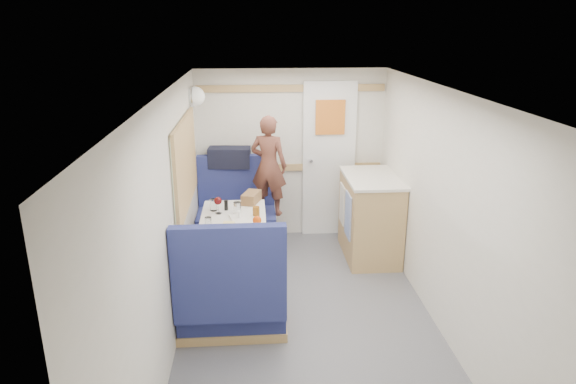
{
  "coord_description": "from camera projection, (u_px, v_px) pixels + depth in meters",
  "views": [
    {
      "loc": [
        -0.45,
        -3.63,
        2.48
      ],
      "look_at": [
        -0.13,
        0.9,
        0.98
      ],
      "focal_mm": 32.0,
      "sensor_mm": 36.0,
      "label": 1
    }
  ],
  "objects": [
    {
      "name": "person",
      "position": [
        269.0,
        166.0,
        5.58
      ],
      "size": [
        0.47,
        0.39,
        1.11
      ],
      "primitive_type": "imported",
      "rotation": [
        0.0,
        0.0,
        2.8
      ],
      "color": "brown",
      "rests_on": "bench_far"
    },
    {
      "name": "cheese_block",
      "position": [
        229.0,
        224.0,
        4.63
      ],
      "size": [
        0.11,
        0.07,
        0.03
      ],
      "primitive_type": "cube",
      "rotation": [
        0.0,
        0.0,
        -0.14
      ],
      "color": "#E4D484",
      "rests_on": "tray"
    },
    {
      "name": "duffel_bag",
      "position": [
        229.0,
        157.0,
        5.89
      ],
      "size": [
        0.49,
        0.26,
        0.23
      ],
      "primitive_type": "cube",
      "rotation": [
        0.0,
        0.0,
        -0.08
      ],
      "color": "black",
      "rests_on": "ledge"
    },
    {
      "name": "bread_loaf",
      "position": [
        251.0,
        197.0,
        5.28
      ],
      "size": [
        0.22,
        0.29,
        0.11
      ],
      "primitive_type": "cube",
      "rotation": [
        0.0,
        0.0,
        -0.34
      ],
      "color": "brown",
      "rests_on": "dinette_table"
    },
    {
      "name": "galley_counter",
      "position": [
        370.0,
        216.0,
        5.63
      ],
      "size": [
        0.57,
        0.92,
        0.92
      ],
      "color": "#AB844D",
      "rests_on": "floor"
    },
    {
      "name": "pepper_grinder",
      "position": [
        226.0,
        205.0,
        5.06
      ],
      "size": [
        0.04,
        0.04,
        0.1
      ],
      "primitive_type": "cylinder",
      "color": "black",
      "rests_on": "dinette_table"
    },
    {
      "name": "oak_trim_low",
      "position": [
        291.0,
        167.0,
        6.1
      ],
      "size": [
        2.15,
        0.02,
        0.08
      ],
      "primitive_type": "cube",
      "color": "#AB844D",
      "rests_on": "wall_back"
    },
    {
      "name": "ledge",
      "position": [
        236.0,
        168.0,
        5.94
      ],
      "size": [
        0.9,
        0.14,
        0.04
      ],
      "primitive_type": "cube",
      "color": "#AB844D",
      "rests_on": "bench_far"
    },
    {
      "name": "tumbler_right",
      "position": [
        237.0,
        208.0,
        4.96
      ],
      "size": [
        0.07,
        0.07,
        0.12
      ],
      "primitive_type": "cylinder",
      "color": "silver",
      "rests_on": "dinette_table"
    },
    {
      "name": "tumbler_left",
      "position": [
        208.0,
        223.0,
        4.62
      ],
      "size": [
        0.06,
        0.06,
        0.1
      ],
      "primitive_type": "cylinder",
      "color": "white",
      "rests_on": "dinette_table"
    },
    {
      "name": "tray",
      "position": [
        245.0,
        219.0,
        4.81
      ],
      "size": [
        0.32,
        0.38,
        0.02
      ],
      "primitive_type": "cube",
      "rotation": [
        0.0,
        0.0,
        0.23
      ],
      "color": "white",
      "rests_on": "dinette_table"
    },
    {
      "name": "ceiling",
      "position": [
        315.0,
        95.0,
        3.62
      ],
      "size": [
        4.5,
        4.5,
        0.0
      ],
      "primitive_type": "plane",
      "rotation": [
        3.14,
        0.0,
        0.0
      ],
      "color": "silver",
      "rests_on": "wall_back"
    },
    {
      "name": "wall_right",
      "position": [
        453.0,
        222.0,
        4.01
      ],
      "size": [
        0.02,
        4.5,
        2.0
      ],
      "primitive_type": "cube",
      "color": "silver",
      "rests_on": "floor"
    },
    {
      "name": "orange_fruit",
      "position": [
        257.0,
        220.0,
        4.66
      ],
      "size": [
        0.08,
        0.08,
        0.08
      ],
      "primitive_type": "sphere",
      "color": "orange",
      "rests_on": "tray"
    },
    {
      "name": "bench_far",
      "position": [
        237.0,
        223.0,
        5.88
      ],
      "size": [
        0.9,
        0.59,
        1.05
      ],
      "color": "#1A1A53",
      "rests_on": "floor"
    },
    {
      "name": "wall_back",
      "position": [
        291.0,
        155.0,
        6.07
      ],
      "size": [
        2.2,
        0.02,
        2.0
      ],
      "primitive_type": "cube",
      "color": "silver",
      "rests_on": "floor"
    },
    {
      "name": "beer_glass",
      "position": [
        256.0,
        212.0,
        4.88
      ],
      "size": [
        0.07,
        0.07,
        0.1
      ],
      "primitive_type": "cylinder",
      "color": "brown",
      "rests_on": "dinette_table"
    },
    {
      "name": "wine_glass",
      "position": [
        218.0,
        202.0,
        4.95
      ],
      "size": [
        0.08,
        0.08,
        0.17
      ],
      "color": "white",
      "rests_on": "dinette_table"
    },
    {
      "name": "floor",
      "position": [
        311.0,
        338.0,
        4.25
      ],
      "size": [
        4.5,
        4.5,
        0.0
      ],
      "primitive_type": "plane",
      "color": "#515156",
      "rests_on": "ground"
    },
    {
      "name": "wall_left",
      "position": [
        168.0,
        230.0,
        3.86
      ],
      "size": [
        0.02,
        4.5,
        2.0
      ],
      "primitive_type": "cube",
      "color": "silver",
      "rests_on": "floor"
    },
    {
      "name": "tumbler_mid",
      "position": [
        213.0,
        205.0,
        5.05
      ],
      "size": [
        0.07,
        0.07,
        0.12
      ],
      "primitive_type": "cylinder",
      "color": "white",
      "rests_on": "dinette_table"
    },
    {
      "name": "oak_trim_high",
      "position": [
        291.0,
        88.0,
        5.81
      ],
      "size": [
        2.15,
        0.02,
        0.08
      ],
      "primitive_type": "cube",
      "color": "#AB844D",
      "rests_on": "wall_back"
    },
    {
      "name": "rear_door",
      "position": [
        329.0,
        157.0,
        6.08
      ],
      "size": [
        0.62,
        0.12,
        1.86
      ],
      "color": "white",
      "rests_on": "wall_back"
    },
    {
      "name": "dinette_table",
      "position": [
        234.0,
        231.0,
        4.98
      ],
      "size": [
        0.62,
        0.92,
        0.72
      ],
      "color": "white",
      "rests_on": "floor"
    },
    {
      "name": "dome_light",
      "position": [
        195.0,
        96.0,
        5.38
      ],
      "size": [
        0.2,
        0.2,
        0.2
      ],
      "primitive_type": "sphere",
      "color": "white",
      "rests_on": "wall_left"
    },
    {
      "name": "salt_grinder",
      "position": [
        239.0,
        215.0,
        4.82
      ],
      "size": [
        0.03,
        0.03,
        0.09
      ],
      "primitive_type": "cylinder",
      "color": "white",
      "rests_on": "dinette_table"
    },
    {
      "name": "side_window",
      "position": [
        185.0,
        163.0,
        4.73
      ],
      "size": [
        0.04,
        1.3,
        0.72
      ],
      "primitive_type": "cube",
      "color": "#ABB79B",
      "rests_on": "wall_left"
    },
    {
      "name": "bench_near",
      "position": [
        232.0,
        300.0,
        4.24
      ],
      "size": [
        0.9,
        0.59,
        1.05
      ],
      "color": "#1A1A53",
      "rests_on": "floor"
    }
  ]
}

